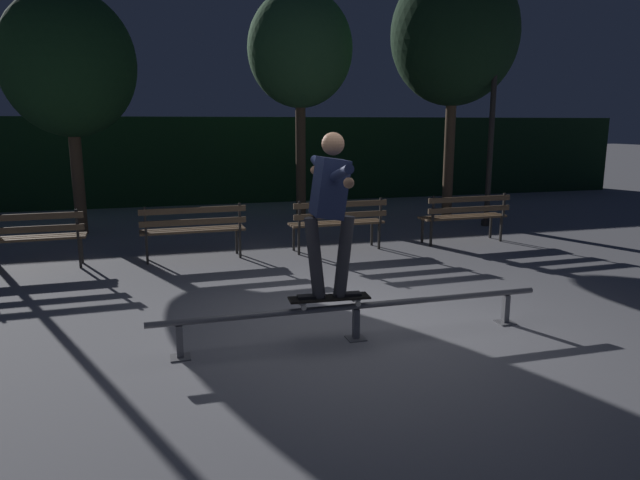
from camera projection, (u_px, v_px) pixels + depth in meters
name	position (u px, v px, depth m)	size (l,w,h in m)	color
ground_plane	(347.00, 329.00, 5.94)	(90.00, 90.00, 0.00)	gray
hedge_backdrop	(224.00, 160.00, 15.53)	(24.00, 1.20, 2.26)	black
grind_rail	(356.00, 311.00, 5.62)	(3.97, 0.18, 0.37)	slate
skateboard	(329.00, 298.00, 5.51)	(0.79, 0.25, 0.09)	black
skateboarder	(330.00, 202.00, 5.33)	(0.62, 1.41, 1.56)	black
park_bench_leftmost	(25.00, 234.00, 8.22)	(1.61, 0.46, 0.88)	#282623
park_bench_left_center	(193.00, 226.00, 8.86)	(1.61, 0.46, 0.88)	#282623
park_bench_right_center	(338.00, 219.00, 9.50)	(1.61, 0.46, 0.88)	#282623
park_bench_rightmost	(465.00, 213.00, 10.14)	(1.61, 0.46, 0.88)	#282623
tree_far_right	(454.00, 35.00, 11.94)	(2.64, 2.64, 5.36)	brown
tree_far_left	(68.00, 64.00, 10.48)	(2.41, 2.41, 4.49)	brown
tree_behind_benches	(300.00, 50.00, 12.28)	(2.25, 2.25, 4.89)	brown
lamp_post_right	(493.00, 103.00, 11.49)	(0.32, 0.32, 3.90)	#282623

